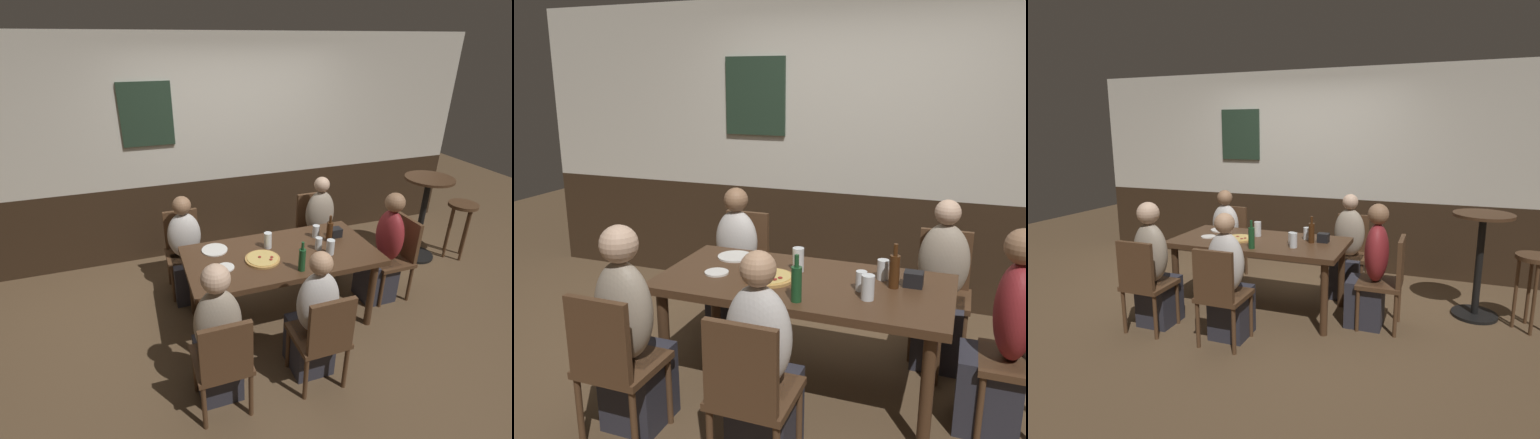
{
  "view_description": "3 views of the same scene",
  "coord_description": "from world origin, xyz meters",
  "views": [
    {
      "loc": [
        -1.2,
        -2.8,
        2.52
      ],
      "look_at": [
        -0.23,
        0.05,
        1.1
      ],
      "focal_mm": 26.93,
      "sensor_mm": 36.0,
      "label": 1
    },
    {
      "loc": [
        0.88,
        -2.91,
        1.92
      ],
      "look_at": [
        -0.24,
        0.05,
        1.09
      ],
      "focal_mm": 37.5,
      "sensor_mm": 36.0,
      "label": 2
    },
    {
      "loc": [
        1.68,
        -3.85,
        1.82
      ],
      "look_at": [
        0.23,
        0.1,
        0.95
      ],
      "focal_mm": 29.96,
      "sensor_mm": 36.0,
      "label": 3
    }
  ],
  "objects": [
    {
      "name": "pint_glass_pale",
      "position": [
        -0.08,
        0.14,
        0.81
      ],
      "size": [
        0.07,
        0.07,
        0.15
      ],
      "color": "silver",
      "rests_on": "dining_table"
    },
    {
      "name": "ground_plane",
      "position": [
        0.0,
        0.0,
        0.0
      ],
      "size": [
        12.0,
        12.0,
        0.0
      ],
      "primitive_type": "plane",
      "color": "brown"
    },
    {
      "name": "tumbler_water",
      "position": [
        0.44,
        0.19,
        0.8
      ],
      "size": [
        0.07,
        0.07,
        0.12
      ],
      "color": "silver",
      "rests_on": "dining_table"
    },
    {
      "name": "person_left_far",
      "position": [
        -0.77,
        0.68,
        0.47
      ],
      "size": [
        0.34,
        0.37,
        1.12
      ],
      "color": "#2D2D38",
      "rests_on": "ground_plane"
    },
    {
      "name": "beer_bottle_green",
      "position": [
        0.06,
        -0.32,
        0.85
      ],
      "size": [
        0.06,
        0.06,
        0.27
      ],
      "color": "#194723",
      "rests_on": "dining_table"
    },
    {
      "name": "chair_right_far",
      "position": [
        0.77,
        0.85,
        0.5
      ],
      "size": [
        0.4,
        0.4,
        0.88
      ],
      "color": "#513521",
      "rests_on": "ground_plane"
    },
    {
      "name": "beer_bottle_brown",
      "position": [
        0.53,
        0.07,
        0.85
      ],
      "size": [
        0.06,
        0.06,
        0.27
      ],
      "color": "#42230F",
      "rests_on": "dining_table"
    },
    {
      "name": "plate_white_small",
      "position": [
        -0.55,
        -0.08,
        0.75
      ],
      "size": [
        0.15,
        0.15,
        0.01
      ],
      "primitive_type": "cylinder",
      "color": "white",
      "rests_on": "dining_table"
    },
    {
      "name": "chair_mid_near",
      "position": [
        0.0,
        -0.85,
        0.5
      ],
      "size": [
        0.4,
        0.4,
        0.88
      ],
      "color": "#513521",
      "rests_on": "ground_plane"
    },
    {
      "name": "chair_left_near",
      "position": [
        -0.77,
        -0.85,
        0.5
      ],
      "size": [
        0.4,
        0.4,
        0.88
      ],
      "color": "#513521",
      "rests_on": "ground_plane"
    },
    {
      "name": "chair_left_far",
      "position": [
        -0.77,
        0.85,
        0.5
      ],
      "size": [
        0.4,
        0.4,
        0.88
      ],
      "color": "#513521",
      "rests_on": "ground_plane"
    },
    {
      "name": "wall_back",
      "position": [
        -0.01,
        1.65,
        1.3
      ],
      "size": [
        6.4,
        0.13,
        2.6
      ],
      "color": "#332316",
      "rests_on": "ground_plane"
    },
    {
      "name": "side_bar_table",
      "position": [
        2.1,
        0.57,
        0.62
      ],
      "size": [
        0.56,
        0.56,
        1.05
      ],
      "color": "black",
      "rests_on": "ground_plane"
    },
    {
      "name": "pint_glass_stout",
      "position": [
        0.36,
        -0.04,
        0.79
      ],
      "size": [
        0.06,
        0.06,
        0.12
      ],
      "color": "silver",
      "rests_on": "dining_table"
    },
    {
      "name": "tumbler_short",
      "position": [
        0.42,
        -0.15,
        0.8
      ],
      "size": [
        0.07,
        0.07,
        0.14
      ],
      "color": "silver",
      "rests_on": "dining_table"
    },
    {
      "name": "pizza",
      "position": [
        -0.2,
        -0.06,
        0.75
      ],
      "size": [
        0.31,
        0.31,
        0.03
      ],
      "color": "tan",
      "rests_on": "dining_table"
    },
    {
      "name": "person_left_near",
      "position": [
        -0.77,
        -0.69,
        0.51
      ],
      "size": [
        0.34,
        0.37,
        1.2
      ],
      "color": "#2D2D38",
      "rests_on": "ground_plane"
    },
    {
      "name": "chair_head_east",
      "position": [
        1.29,
        0.0,
        0.5
      ],
      "size": [
        0.4,
        0.4,
        0.88
      ],
      "color": "#513521",
      "rests_on": "ground_plane"
    },
    {
      "name": "condiment_caddy",
      "position": [
        0.63,
        0.13,
        0.79
      ],
      "size": [
        0.11,
        0.09,
        0.09
      ],
      "primitive_type": "cube",
      "color": "black",
      "rests_on": "dining_table"
    },
    {
      "name": "person_head_east",
      "position": [
        1.13,
        0.0,
        0.5
      ],
      "size": [
        0.37,
        0.34,
        1.18
      ],
      "color": "#2D2D38",
      "rests_on": "ground_plane"
    },
    {
      "name": "dining_table",
      "position": [
        0.0,
        0.0,
        0.66
      ],
      "size": [
        1.76,
        0.86,
        0.74
      ],
      "color": "#472D1C",
      "rests_on": "ground_plane"
    },
    {
      "name": "person_right_far",
      "position": [
        0.77,
        0.68,
        0.48
      ],
      "size": [
        0.34,
        0.37,
        1.15
      ],
      "color": "#2D2D38",
      "rests_on": "ground_plane"
    },
    {
      "name": "bar_stool",
      "position": [
        2.55,
        0.42,
        0.56
      ],
      "size": [
        0.34,
        0.34,
        0.72
      ],
      "color": "#513521",
      "rests_on": "ground_plane"
    },
    {
      "name": "person_mid_near",
      "position": [
        0.0,
        -0.68,
        0.48
      ],
      "size": [
        0.34,
        0.37,
        1.15
      ],
      "color": "#2D2D38",
      "rests_on": "ground_plane"
    },
    {
      "name": "plate_white_large",
      "position": [
        -0.57,
        0.25,
        0.75
      ],
      "size": [
        0.24,
        0.24,
        0.01
      ],
      "primitive_type": "cylinder",
      "color": "white",
      "rests_on": "dining_table"
    }
  ]
}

